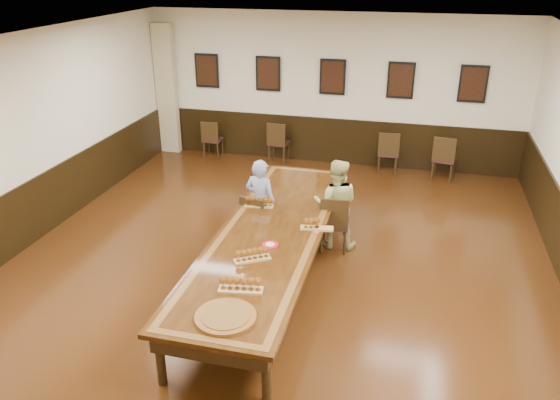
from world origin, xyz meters
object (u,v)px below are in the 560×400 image
(spare_chair_a, at_px, (213,138))
(carved_platter, at_px, (226,317))
(person_woman, at_px, (336,204))
(spare_chair_b, at_px, (279,141))
(spare_chair_c, at_px, (388,152))
(chair_man, at_px, (258,220))
(spare_chair_d, at_px, (444,158))
(conference_table, at_px, (271,240))
(chair_woman, at_px, (335,222))
(person_man, at_px, (261,202))

(spare_chair_a, xyz_separation_m, carved_platter, (2.71, -6.73, 0.35))
(person_woman, bearing_deg, spare_chair_b, -68.10)
(spare_chair_c, distance_m, carved_platter, 6.81)
(chair_man, height_order, spare_chair_d, spare_chair_d)
(spare_chair_d, bearing_deg, chair_man, 61.97)
(conference_table, relative_size, carved_platter, 6.19)
(chair_man, distance_m, conference_table, 1.02)
(chair_man, relative_size, spare_chair_a, 1.03)
(spare_chair_b, height_order, spare_chair_c, spare_chair_c)
(chair_woman, bearing_deg, spare_chair_d, -121.24)
(carved_platter, bearing_deg, spare_chair_b, 99.85)
(spare_chair_d, xyz_separation_m, conference_table, (-2.42, -4.53, 0.14))
(spare_chair_d, bearing_deg, spare_chair_a, 8.38)
(person_man, xyz_separation_m, conference_table, (0.44, -0.99, -0.09))
(spare_chair_a, relative_size, carved_platter, 1.05)
(spare_chair_b, xyz_separation_m, person_man, (0.68, -3.80, 0.25))
(chair_man, relative_size, spare_chair_b, 0.97)
(person_woman, bearing_deg, spare_chair_a, -51.35)
(person_woman, distance_m, conference_table, 1.38)
(person_woman, xyz_separation_m, conference_table, (-0.71, -1.18, -0.11))
(chair_man, xyz_separation_m, conference_table, (0.45, -0.89, 0.17))
(spare_chair_a, bearing_deg, spare_chair_b, -177.98)
(chair_woman, relative_size, spare_chair_a, 1.08)
(chair_man, height_order, conference_table, chair_man)
(spare_chair_b, relative_size, carved_platter, 1.12)
(chair_woman, bearing_deg, spare_chair_b, -68.60)
(spare_chair_c, bearing_deg, chair_woman, 76.70)
(spare_chair_d, bearing_deg, person_man, 61.45)
(chair_woman, distance_m, conference_table, 1.31)
(chair_woman, relative_size, conference_table, 0.18)
(spare_chair_b, xyz_separation_m, person_woman, (1.83, -3.60, 0.27))
(chair_man, height_order, spare_chair_b, spare_chair_b)
(spare_chair_b, distance_m, person_man, 3.87)
(conference_table, height_order, carved_platter, carved_platter)
(conference_table, bearing_deg, person_woman, 58.95)
(spare_chair_b, distance_m, carved_platter, 6.93)
(person_man, bearing_deg, chair_woman, -163.18)
(spare_chair_b, bearing_deg, conference_table, 107.57)
(spare_chair_a, distance_m, carved_platter, 7.27)
(chair_woman, bearing_deg, person_woman, -90.00)
(chair_woman, relative_size, spare_chair_b, 1.01)
(chair_man, height_order, person_woman, person_woman)
(spare_chair_c, height_order, carved_platter, spare_chair_c)
(spare_chair_a, height_order, conference_table, spare_chair_a)
(chair_man, relative_size, carved_platter, 1.09)
(person_man, distance_m, person_woman, 1.16)
(chair_woman, distance_m, spare_chair_c, 3.62)
(conference_table, bearing_deg, carved_platter, -88.21)
(spare_chair_b, xyz_separation_m, spare_chair_c, (2.40, -0.12, 0.00))
(spare_chair_c, height_order, spare_chair_d, spare_chair_d)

